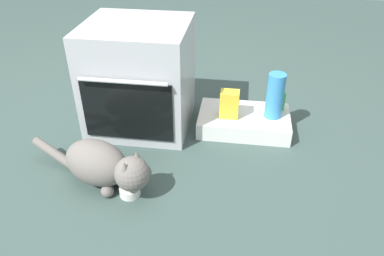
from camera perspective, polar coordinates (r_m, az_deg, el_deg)
ground at (r=2.33m, az=-8.97°, el=-4.14°), size 8.00×8.00×0.00m
oven at (r=2.47m, az=-8.01°, el=7.72°), size 0.64×0.64×0.69m
pantry_cabinet at (r=2.54m, az=7.86°, el=1.05°), size 0.60×0.37×0.11m
food_bowl at (r=2.05m, az=-9.43°, el=-9.33°), size 0.11×0.11×0.07m
cat at (r=2.06m, az=-13.35°, el=-5.45°), size 0.77×0.37×0.27m
snack_bag at (r=2.43m, az=5.70°, el=3.63°), size 0.12×0.09×0.18m
soda_can at (r=2.58m, az=13.22°, el=3.98°), size 0.07×0.07×0.12m
water_bottle at (r=2.44m, az=12.50°, el=4.79°), size 0.11×0.11×0.30m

